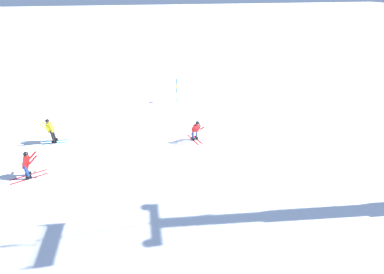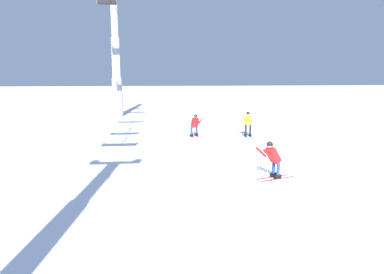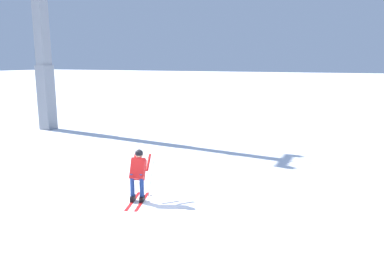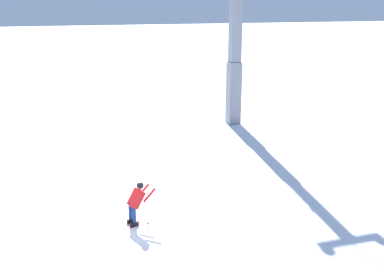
# 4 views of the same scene
# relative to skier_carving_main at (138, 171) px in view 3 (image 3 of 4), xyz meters

# --- Properties ---
(ground_plane) EXTENTS (260.00, 260.00, 0.00)m
(ground_plane) POSITION_rel_skier_carving_main_xyz_m (0.09, 0.01, -0.89)
(ground_plane) COLOR white
(skier_carving_main) EXTENTS (1.01, 1.73, 1.67)m
(skier_carving_main) POSITION_rel_skier_carving_main_xyz_m (0.00, 0.00, 0.00)
(skier_carving_main) COLOR red
(skier_carving_main) RESTS_ON ground_plane
(lift_tower_near) EXTENTS (0.77, 2.45, 12.18)m
(lift_tower_near) POSITION_rel_skier_carving_main_xyz_m (-11.52, 8.17, 4.17)
(lift_tower_near) COLOR gray
(lift_tower_near) RESTS_ON ground_plane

